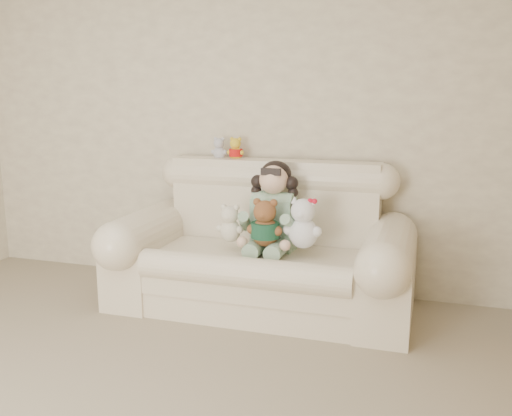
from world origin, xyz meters
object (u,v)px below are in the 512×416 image
object	(u,v)px
sofa	(260,238)
brown_teddy	(265,218)
cream_teddy	(230,220)
seated_child	(274,205)
white_cat	(303,218)

from	to	relation	value
sofa	brown_teddy	size ratio (longest dim) A/B	5.50
cream_teddy	seated_child	bearing A→B (deg)	57.43
seated_child	cream_teddy	xyz separation A→B (m)	(-0.26, -0.17, -0.09)
white_cat	cream_teddy	world-z (taller)	white_cat
brown_teddy	cream_teddy	distance (m)	0.27
brown_teddy	cream_teddy	bearing A→B (deg)	163.79
brown_teddy	seated_child	bearing A→B (deg)	81.40
sofa	cream_teddy	size ratio (longest dim) A/B	6.78
sofa	seated_child	size ratio (longest dim) A/B	3.28
sofa	cream_teddy	world-z (taller)	sofa
seated_child	brown_teddy	distance (m)	0.21
white_cat	cream_teddy	xyz separation A→B (m)	(-0.52, 0.00, -0.05)
brown_teddy	cream_teddy	world-z (taller)	brown_teddy
sofa	white_cat	size ratio (longest dim) A/B	5.17
seated_child	white_cat	size ratio (longest dim) A/B	1.58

